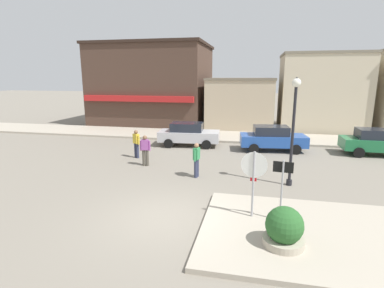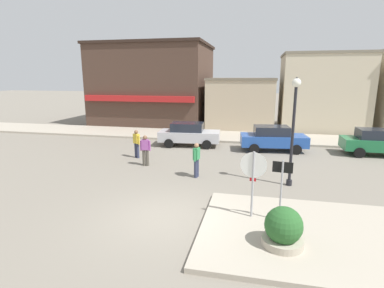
{
  "view_description": "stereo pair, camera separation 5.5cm",
  "coord_description": "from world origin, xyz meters",
  "px_view_note": "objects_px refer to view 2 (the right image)",
  "views": [
    {
      "loc": [
        2.84,
        -8.7,
        4.54
      ],
      "look_at": [
        -0.0,
        4.5,
        1.5
      ],
      "focal_mm": 28.0,
      "sensor_mm": 36.0,
      "label": 1
    },
    {
      "loc": [
        2.89,
        -8.69,
        4.54
      ],
      "look_at": [
        -0.0,
        4.5,
        1.5
      ],
      "focal_mm": 28.0,
      "sensor_mm": 36.0,
      "label": 2
    }
  ],
  "objects_px": {
    "pedestrian_kerb_side": "(196,159)",
    "pedestrian_crossing_far": "(137,143)",
    "one_way_sign": "(282,185)",
    "parked_car_second": "(273,138)",
    "planter": "(283,231)",
    "parked_car_third": "(378,142)",
    "lamp_post": "(294,117)",
    "pedestrian_crossing_near": "(145,149)",
    "stop_sign": "(253,176)",
    "parked_car_nearest": "(189,134)"
  },
  "relations": [
    {
      "from": "pedestrian_kerb_side",
      "to": "pedestrian_crossing_far",
      "type": "bearing_deg",
      "value": 147.04
    },
    {
      "from": "one_way_sign",
      "to": "pedestrian_kerb_side",
      "type": "relative_size",
      "value": 1.3
    },
    {
      "from": "parked_car_second",
      "to": "pedestrian_kerb_side",
      "type": "relative_size",
      "value": 2.59
    },
    {
      "from": "planter",
      "to": "parked_car_third",
      "type": "distance_m",
      "value": 13.09
    },
    {
      "from": "planter",
      "to": "lamp_post",
      "type": "relative_size",
      "value": 0.27
    },
    {
      "from": "one_way_sign",
      "to": "pedestrian_kerb_side",
      "type": "distance_m",
      "value": 5.25
    },
    {
      "from": "pedestrian_crossing_near",
      "to": "pedestrian_kerb_side",
      "type": "xyz_separation_m",
      "value": [
        2.95,
        -1.22,
        0.0
      ]
    },
    {
      "from": "lamp_post",
      "to": "pedestrian_crossing_far",
      "type": "bearing_deg",
      "value": 160.91
    },
    {
      "from": "parked_car_third",
      "to": "pedestrian_kerb_side",
      "type": "height_order",
      "value": "pedestrian_kerb_side"
    },
    {
      "from": "stop_sign",
      "to": "parked_car_nearest",
      "type": "height_order",
      "value": "stop_sign"
    },
    {
      "from": "stop_sign",
      "to": "pedestrian_crossing_far",
      "type": "height_order",
      "value": "stop_sign"
    },
    {
      "from": "pedestrian_kerb_side",
      "to": "planter",
      "type": "bearing_deg",
      "value": -57.41
    },
    {
      "from": "one_way_sign",
      "to": "lamp_post",
      "type": "bearing_deg",
      "value": 80.25
    },
    {
      "from": "one_way_sign",
      "to": "planter",
      "type": "distance_m",
      "value": 1.65
    },
    {
      "from": "pedestrian_crossing_near",
      "to": "pedestrian_crossing_far",
      "type": "distance_m",
      "value": 1.74
    },
    {
      "from": "stop_sign",
      "to": "parked_car_second",
      "type": "relative_size",
      "value": 0.55
    },
    {
      "from": "planter",
      "to": "pedestrian_kerb_side",
      "type": "relative_size",
      "value": 0.76
    },
    {
      "from": "parked_car_second",
      "to": "pedestrian_kerb_side",
      "type": "height_order",
      "value": "pedestrian_kerb_side"
    },
    {
      "from": "pedestrian_crossing_far",
      "to": "parked_car_second",
      "type": "bearing_deg",
      "value": 23.93
    },
    {
      "from": "lamp_post",
      "to": "parked_car_nearest",
      "type": "xyz_separation_m",
      "value": [
        -5.88,
        6.44,
        -2.15
      ]
    },
    {
      "from": "parked_car_second",
      "to": "pedestrian_kerb_side",
      "type": "distance_m",
      "value": 7.01
    },
    {
      "from": "parked_car_second",
      "to": "parked_car_nearest",
      "type": "bearing_deg",
      "value": 177.47
    },
    {
      "from": "parked_car_second",
      "to": "pedestrian_crossing_near",
      "type": "bearing_deg",
      "value": -144.05
    },
    {
      "from": "planter",
      "to": "pedestrian_crossing_near",
      "type": "distance_m",
      "value": 9.19
    },
    {
      "from": "stop_sign",
      "to": "parked_car_nearest",
      "type": "distance_m",
      "value": 11.0
    },
    {
      "from": "parked_car_nearest",
      "to": "parked_car_second",
      "type": "distance_m",
      "value": 5.43
    },
    {
      "from": "parked_car_second",
      "to": "parked_car_third",
      "type": "height_order",
      "value": "same"
    },
    {
      "from": "pedestrian_crossing_far",
      "to": "pedestrian_kerb_side",
      "type": "height_order",
      "value": "same"
    },
    {
      "from": "parked_car_third",
      "to": "pedestrian_kerb_side",
      "type": "relative_size",
      "value": 2.49
    },
    {
      "from": "parked_car_second",
      "to": "pedestrian_crossing_far",
      "type": "height_order",
      "value": "pedestrian_crossing_far"
    },
    {
      "from": "one_way_sign",
      "to": "pedestrian_kerb_side",
      "type": "xyz_separation_m",
      "value": [
        -3.45,
        3.93,
        -0.46
      ]
    },
    {
      "from": "parked_car_nearest",
      "to": "pedestrian_kerb_side",
      "type": "relative_size",
      "value": 2.56
    },
    {
      "from": "lamp_post",
      "to": "planter",
      "type": "bearing_deg",
      "value": -97.14
    },
    {
      "from": "parked_car_second",
      "to": "parked_car_third",
      "type": "distance_m",
      "value": 6.01
    },
    {
      "from": "planter",
      "to": "parked_car_second",
      "type": "distance_m",
      "value": 11.38
    },
    {
      "from": "parked_car_third",
      "to": "pedestrian_crossing_near",
      "type": "relative_size",
      "value": 2.49
    },
    {
      "from": "lamp_post",
      "to": "parked_car_second",
      "type": "bearing_deg",
      "value": 94.18
    },
    {
      "from": "planter",
      "to": "parked_car_third",
      "type": "bearing_deg",
      "value": 61.72
    },
    {
      "from": "one_way_sign",
      "to": "planter",
      "type": "relative_size",
      "value": 1.71
    },
    {
      "from": "pedestrian_crossing_near",
      "to": "stop_sign",
      "type": "bearing_deg",
      "value": -42.4
    },
    {
      "from": "parked_car_nearest",
      "to": "parked_car_third",
      "type": "bearing_deg",
      "value": -0.46
    },
    {
      "from": "parked_car_third",
      "to": "pedestrian_kerb_side",
      "type": "distance_m",
      "value": 11.43
    },
    {
      "from": "lamp_post",
      "to": "parked_car_nearest",
      "type": "height_order",
      "value": "lamp_post"
    },
    {
      "from": "stop_sign",
      "to": "parked_car_third",
      "type": "relative_size",
      "value": 0.57
    },
    {
      "from": "parked_car_second",
      "to": "pedestrian_crossing_near",
      "type": "distance_m",
      "value": 8.13
    },
    {
      "from": "stop_sign",
      "to": "pedestrian_crossing_near",
      "type": "height_order",
      "value": "stop_sign"
    },
    {
      "from": "lamp_post",
      "to": "parked_car_nearest",
      "type": "distance_m",
      "value": 8.98
    },
    {
      "from": "one_way_sign",
      "to": "lamp_post",
      "type": "distance_m",
      "value": 4.12
    },
    {
      "from": "planter",
      "to": "pedestrian_crossing_near",
      "type": "xyz_separation_m",
      "value": [
        -6.39,
        6.6,
        0.31
      ]
    },
    {
      "from": "one_way_sign",
      "to": "planter",
      "type": "height_order",
      "value": "one_way_sign"
    }
  ]
}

